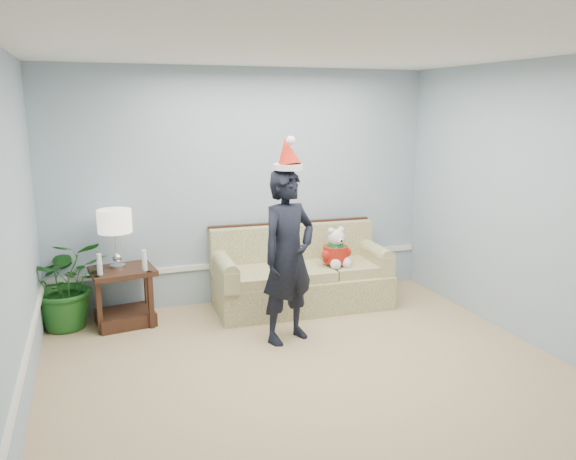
# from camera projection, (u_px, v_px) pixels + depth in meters

# --- Properties ---
(room_shell) EXTENTS (4.54, 5.04, 2.74)m
(room_shell) POSITION_uv_depth(u_px,v_px,m) (334.00, 232.00, 4.18)
(room_shell) COLOR tan
(room_shell) RESTS_ON ground
(wainscot_trim) EXTENTS (4.49, 4.99, 0.06)m
(wainscot_trim) POSITION_uv_depth(u_px,v_px,m) (160.00, 312.00, 5.08)
(wainscot_trim) COLOR white
(wainscot_trim) RESTS_ON room_shell
(sofa) EXTENTS (2.01, 0.94, 0.93)m
(sofa) POSITION_uv_depth(u_px,v_px,m) (300.00, 277.00, 6.49)
(sofa) COLOR #5F6A32
(sofa) RESTS_ON room_shell
(side_table) EXTENTS (0.70, 0.61, 0.61)m
(side_table) POSITION_uv_depth(u_px,v_px,m) (125.00, 303.00, 5.93)
(side_table) COLOR #3E2216
(side_table) RESTS_ON room_shell
(table_lamp) EXTENTS (0.35, 0.35, 0.62)m
(table_lamp) POSITION_uv_depth(u_px,v_px,m) (115.00, 224.00, 5.78)
(table_lamp) COLOR silver
(table_lamp) RESTS_ON side_table
(candle_pair) EXTENTS (0.49, 0.05, 0.22)m
(candle_pair) POSITION_uv_depth(u_px,v_px,m) (122.00, 263.00, 5.69)
(candle_pair) COLOR silver
(candle_pair) RESTS_ON side_table
(houseplant) EXTENTS (0.88, 0.77, 0.96)m
(houseplant) POSITION_uv_depth(u_px,v_px,m) (67.00, 283.00, 5.79)
(houseplant) COLOR #1D581D
(houseplant) RESTS_ON room_shell
(man) EXTENTS (0.73, 0.61, 1.70)m
(man) POSITION_uv_depth(u_px,v_px,m) (288.00, 257.00, 5.41)
(man) COLOR black
(man) RESTS_ON room_shell
(santa_hat) EXTENTS (0.33, 0.36, 0.33)m
(santa_hat) POSITION_uv_depth(u_px,v_px,m) (288.00, 155.00, 5.21)
(santa_hat) COLOR white
(santa_hat) RESTS_ON man
(teddy_bear) EXTENTS (0.32, 0.34, 0.46)m
(teddy_bear) POSITION_uv_depth(u_px,v_px,m) (336.00, 252.00, 6.37)
(teddy_bear) COLOR white
(teddy_bear) RESTS_ON sofa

